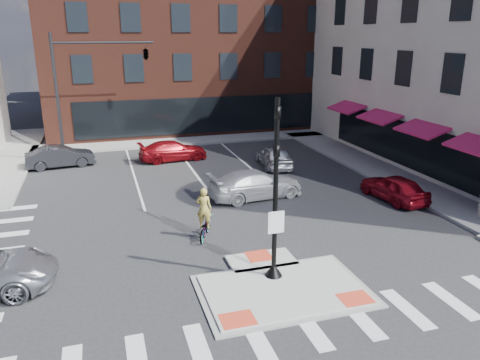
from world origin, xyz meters
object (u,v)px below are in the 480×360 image
object	(u,v)px
white_pickup	(256,184)
cyclist	(204,221)
bg_car_silver	(274,156)
bg_car_red	(173,151)
red_sedan	(394,188)
bg_car_dark	(60,156)

from	to	relation	value
white_pickup	cyclist	xyz separation A→B (m)	(-3.58, -4.06, 0.02)
bg_car_silver	bg_car_red	world-z (taller)	bg_car_silver
white_pickup	cyclist	bearing A→B (deg)	131.55
red_sedan	bg_car_red	xyz separation A→B (m)	(-9.24, 10.83, -0.01)
white_pickup	bg_car_red	world-z (taller)	white_pickup
white_pickup	cyclist	size ratio (longest dim) A/B	2.26
bg_car_red	bg_car_silver	bearing A→B (deg)	-125.90
red_sedan	bg_car_dark	world-z (taller)	bg_car_dark
red_sedan	cyclist	distance (m)	10.14
red_sedan	bg_car_silver	xyz separation A→B (m)	(-3.50, 7.46, 0.03)
red_sedan	white_pickup	xyz separation A→B (m)	(-6.42, 2.38, 0.05)
bg_car_red	red_sedan	bearing A→B (deg)	-144.98
bg_car_red	cyclist	world-z (taller)	cyclist
bg_car_dark	cyclist	world-z (taller)	cyclist
bg_car_dark	bg_car_silver	size ratio (longest dim) A/B	1.02
bg_car_dark	bg_car_red	bearing A→B (deg)	-101.33
red_sedan	bg_car_dark	size ratio (longest dim) A/B	0.94
bg_car_dark	bg_car_silver	xyz separation A→B (m)	(12.65, -3.79, 0.01)
red_sedan	bg_car_red	bearing A→B (deg)	-55.85
red_sedan	bg_car_dark	distance (m)	19.69
white_pickup	bg_car_silver	bearing A→B (deg)	-36.91
white_pickup	bg_car_dark	distance (m)	13.17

